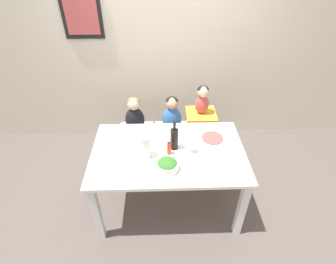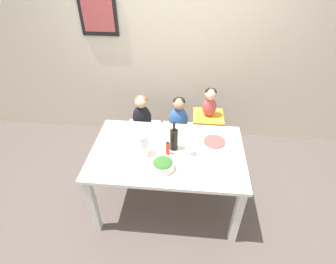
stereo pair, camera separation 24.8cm
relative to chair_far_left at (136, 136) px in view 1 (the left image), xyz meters
The scene contains 17 objects.
ground_plane 0.90m from the chair_far_left, 62.07° to the right, with size 14.00×14.00×0.00m, color #564C47.
wall_back 1.21m from the chair_far_left, 60.02° to the left, with size 10.00×0.09×2.70m.
dining_table 0.85m from the chair_far_left, 62.07° to the right, with size 1.48×0.93×0.76m.
chair_far_left is the anchor object (origin of this frame).
chair_far_center 0.45m from the chair_far_left, ahead, with size 0.42×0.40×0.48m.
chair_right_highchair 0.82m from the chair_far_left, ahead, with size 0.35×0.34×0.73m.
person_child_left 0.31m from the chair_far_left, 90.00° to the left, with size 0.23×0.17×0.47m.
person_child_center 0.55m from the chair_far_left, ahead, with size 0.23×0.17×0.47m.
person_baby_right 0.96m from the chair_far_left, ahead, with size 0.16×0.14×0.35m.
wine_bottle 0.94m from the chair_far_left, 56.88° to the right, with size 0.08×0.08×0.31m.
paper_towel_roll 0.93m from the chair_far_left, 78.76° to the right, with size 0.11×0.11×0.23m.
wine_glass_near 1.07m from the chair_far_left, 51.08° to the right, with size 0.07×0.07×0.17m.
salad_bowl_large 1.10m from the chair_far_left, 69.21° to the right, with size 0.21×0.21×0.10m.
dinner_plate_front_left 0.99m from the chair_far_left, 97.70° to the right, with size 0.22×0.22×0.01m.
dinner_plate_back_left 0.61m from the chair_far_left, 85.84° to the right, with size 0.22×0.22×0.01m.
dinner_plate_back_right 1.06m from the chair_far_left, 32.30° to the right, with size 0.22×0.22×0.01m.
condiment_bottle_hot_sauce 0.95m from the chair_far_left, 62.85° to the right, with size 0.04×0.04×0.15m.
Camera 1 is at (-0.06, -1.90, 2.45)m, focal length 28.00 mm.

